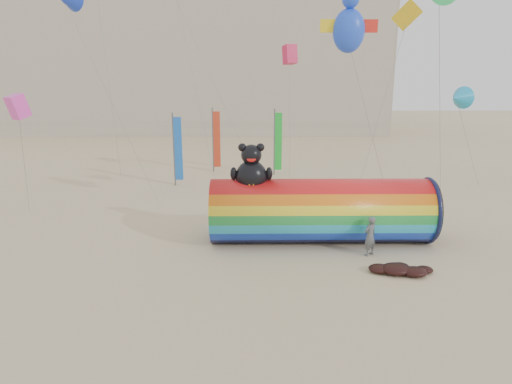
{
  "coord_description": "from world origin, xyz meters",
  "views": [
    {
      "loc": [
        0.26,
        -19.38,
        7.85
      ],
      "look_at": [
        0.5,
        1.5,
        2.4
      ],
      "focal_mm": 32.0,
      "sensor_mm": 36.0,
      "label": 1
    }
  ],
  "objects_px": {
    "hotel_building": "(161,55)",
    "kite_handler": "(370,236)",
    "windsock_assembly": "(321,209)",
    "fabric_bundle": "(400,269)"
  },
  "relations": [
    {
      "from": "kite_handler",
      "to": "fabric_bundle",
      "type": "distance_m",
      "value": 2.19
    },
    {
      "from": "fabric_bundle",
      "to": "hotel_building",
      "type": "bearing_deg",
      "value": 110.71
    },
    {
      "from": "windsock_assembly",
      "to": "kite_handler",
      "type": "distance_m",
      "value": 2.76
    },
    {
      "from": "hotel_building",
      "to": "fabric_bundle",
      "type": "xyz_separation_m",
      "value": [
        18.29,
        -48.37,
        -10.14
      ]
    },
    {
      "from": "hotel_building",
      "to": "kite_handler",
      "type": "bearing_deg",
      "value": -69.36
    },
    {
      "from": "hotel_building",
      "to": "windsock_assembly",
      "type": "height_order",
      "value": "hotel_building"
    },
    {
      "from": "windsock_assembly",
      "to": "fabric_bundle",
      "type": "relative_size",
      "value": 3.99
    },
    {
      "from": "windsock_assembly",
      "to": "hotel_building",
      "type": "bearing_deg",
      "value": 109.24
    },
    {
      "from": "kite_handler",
      "to": "fabric_bundle",
      "type": "relative_size",
      "value": 0.69
    },
    {
      "from": "windsock_assembly",
      "to": "kite_handler",
      "type": "xyz_separation_m",
      "value": [
        1.93,
        -1.85,
        -0.69
      ]
    }
  ]
}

